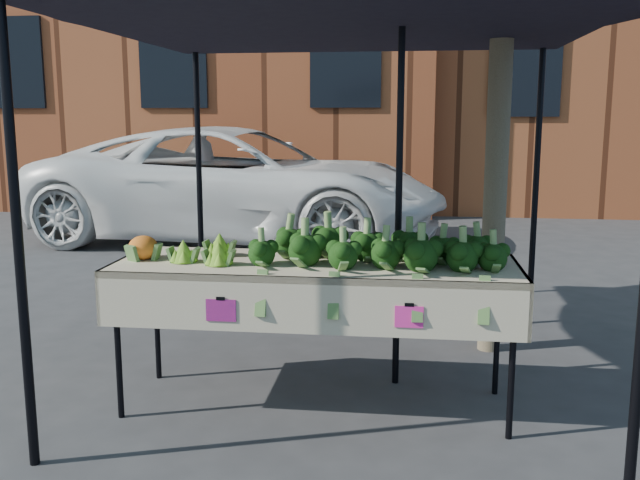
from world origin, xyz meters
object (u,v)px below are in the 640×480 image
Objects in this scene: vehicle at (236,31)px; street_tree at (503,17)px; table at (316,335)px; canopy at (346,176)px.

vehicle is 1.19× the size of street_tree.
street_tree is at bearing 46.45° from table.
vehicle is at bearing 111.64° from canopy.
vehicle is at bearing 108.65° from table.
street_tree is (1.04, 0.71, 1.08)m from canopy.
vehicle is (-1.89, 5.60, 2.46)m from table.
street_tree is at bearing -139.65° from vehicle.
canopy is 0.54× the size of vehicle.
canopy is 1.66m from street_tree.
canopy is at bearing -152.93° from vehicle.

